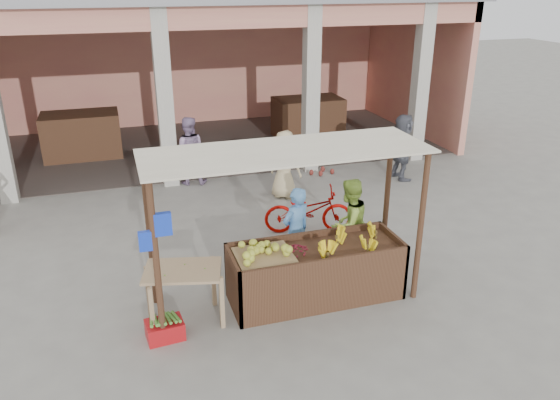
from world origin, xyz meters
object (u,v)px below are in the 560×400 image
object	(u,v)px
vendor_blue	(296,228)
motorcycle	(308,210)
red_crate	(165,330)
side_table	(183,278)
fruit_stall	(316,274)
vendor_green	(349,222)

from	to	relation	value
vendor_blue	motorcycle	xyz separation A→B (m)	(0.73, 1.39, -0.34)
red_crate	vendor_blue	xyz separation A→B (m)	(2.28, 1.17, 0.67)
vendor_blue	motorcycle	size ratio (longest dim) A/B	0.91
red_crate	motorcycle	world-z (taller)	motorcycle
vendor_blue	side_table	bearing A→B (deg)	1.47
red_crate	vendor_blue	distance (m)	2.65
fruit_stall	side_table	xyz separation A→B (m)	(-1.99, -0.04, 0.31)
side_table	vendor_green	xyz separation A→B (m)	(2.85, 0.80, 0.12)
vendor_blue	vendor_green	xyz separation A→B (m)	(0.90, -0.07, 0.02)
side_table	fruit_stall	bearing A→B (deg)	15.29
motorcycle	vendor_green	bearing A→B (deg)	-160.03
red_crate	vendor_green	size ratio (longest dim) A/B	0.30
side_table	red_crate	bearing A→B (deg)	-123.18
side_table	red_crate	world-z (taller)	side_table
fruit_stall	vendor_blue	size ratio (longest dim) A/B	1.62
vendor_blue	fruit_stall	bearing A→B (deg)	70.05
red_crate	vendor_green	bearing A→B (deg)	13.92
fruit_stall	red_crate	size ratio (longest dim) A/B	5.24
fruit_stall	vendor_blue	world-z (taller)	vendor_blue
vendor_green	side_table	bearing A→B (deg)	-10.36
fruit_stall	vendor_blue	xyz separation A→B (m)	(-0.04, 0.82, 0.40)
fruit_stall	motorcycle	bearing A→B (deg)	72.50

